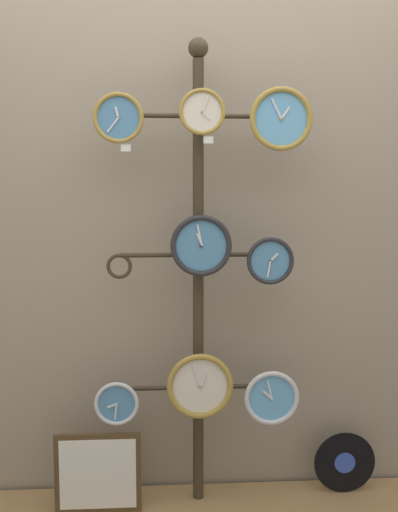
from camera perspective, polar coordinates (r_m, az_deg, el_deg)
name	(u,v)px	position (r m, az deg, el deg)	size (l,w,h in m)	color
shop_wall	(196,197)	(2.72, -0.30, 5.62)	(4.40, 0.04, 2.80)	gray
low_shelf	(199,510)	(2.86, 0.01, -23.06)	(2.20, 0.36, 0.06)	#9E7A4C
display_stand	(198,345)	(2.64, -0.07, -8.45)	(0.79, 0.40, 2.06)	#382D1E
clock_top_left	(118,118)	(2.50, -7.68, 12.90)	(0.21, 0.04, 0.21)	#4C84B2
clock_top_center	(202,112)	(2.49, 0.29, 13.56)	(0.19, 0.04, 0.19)	silver
clock_top_right	(281,119)	(2.54, 7.82, 12.80)	(0.26, 0.04, 0.26)	#60A8DB
clock_middle_center	(201,246)	(2.49, 0.20, 1.00)	(0.26, 0.04, 0.26)	#4C84B2
clock_middle_right	(270,261)	(2.54, 6.78, -0.45)	(0.20, 0.04, 0.20)	#4C84B2
clock_bottom_left	(117,403)	(2.62, -7.85, -13.73)	(0.19, 0.04, 0.19)	#4C84B2
clock_bottom_center	(200,386)	(2.57, 0.14, -12.26)	(0.28, 0.04, 0.28)	silver
clock_bottom_right	(271,398)	(2.64, 6.92, -13.25)	(0.24, 0.04, 0.24)	#60A8DB
vinyl_record	(345,463)	(2.95, 13.70, -18.57)	(0.28, 0.01, 0.28)	black
picture_frame	(98,473)	(2.74, -9.59, -19.74)	(0.37, 0.02, 0.35)	#4C381E
price_tag_upper	(126,148)	(2.48, -6.99, 10.18)	(0.04, 0.00, 0.03)	white
price_tag_mid	(208,140)	(2.47, 0.90, 11.00)	(0.04, 0.00, 0.03)	white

